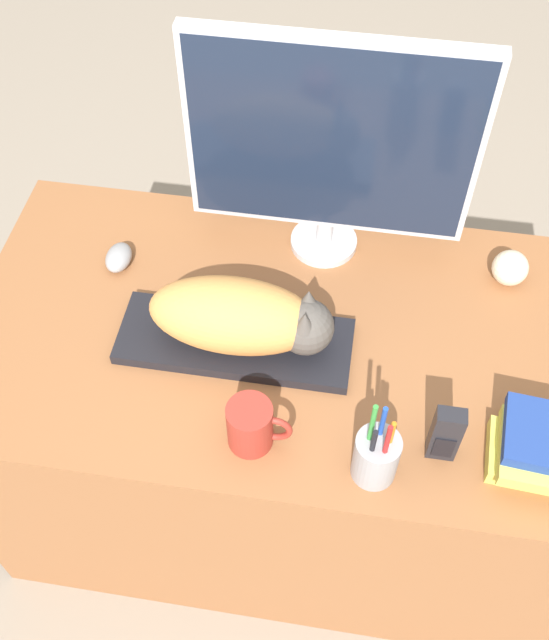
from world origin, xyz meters
TOP-DOWN VIEW (x-y plane):
  - ground_plane at (0.00, 0.00)m, footprint 12.00×12.00m
  - desk at (0.00, 0.36)m, footprint 1.42×0.72m
  - keyboard at (-0.15, 0.32)m, footprint 0.46×0.17m
  - cat at (-0.13, 0.32)m, footprint 0.36×0.15m
  - monitor at (-0.01, 0.62)m, footprint 0.57×0.15m
  - computer_mouse at (-0.44, 0.49)m, footprint 0.05×0.08m
  - coffee_mug at (-0.08, 0.11)m, footprint 0.12×0.08m
  - pen_cup at (0.14, 0.08)m, footprint 0.08×0.08m
  - baseball at (0.39, 0.58)m, footprint 0.08×0.08m
  - phone at (0.26, 0.14)m, footprint 0.05×0.03m
  - book_stack at (0.44, 0.15)m, footprint 0.21×0.17m

SIDE VIEW (x-z plane):
  - ground_plane at x=0.00m, z-range 0.00..0.00m
  - desk at x=0.00m, z-range 0.00..0.72m
  - keyboard at x=-0.15m, z-range 0.72..0.75m
  - computer_mouse at x=-0.44m, z-range 0.72..0.76m
  - baseball at x=0.39m, z-range 0.72..0.80m
  - book_stack at x=0.44m, z-range 0.72..0.81m
  - coffee_mug at x=-0.08m, z-range 0.72..0.83m
  - pen_cup at x=0.14m, z-range 0.68..0.89m
  - phone at x=0.26m, z-range 0.72..0.86m
  - cat at x=-0.13m, z-range 0.75..0.89m
  - monitor at x=-0.01m, z-range 0.75..1.26m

